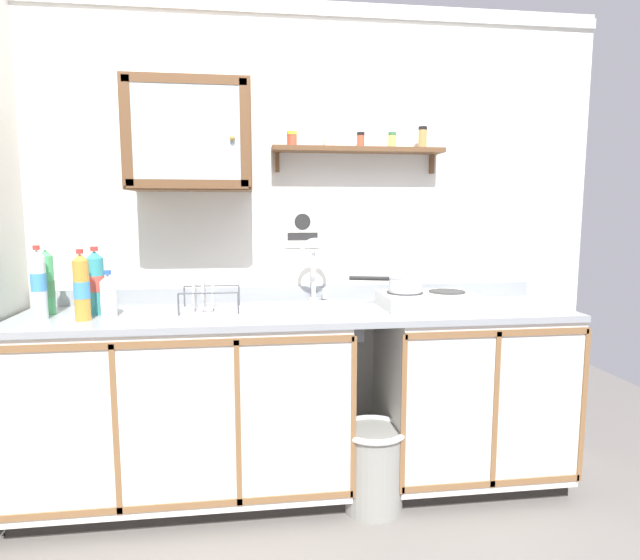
# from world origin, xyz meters

# --- Properties ---
(floor) EXTENTS (5.66, 5.66, 0.00)m
(floor) POSITION_xyz_m (0.00, 0.00, 0.00)
(floor) COLOR slate
(floor) RESTS_ON ground
(back_wall) EXTENTS (3.26, 0.07, 2.44)m
(back_wall) POSITION_xyz_m (0.00, 0.60, 1.23)
(back_wall) COLOR silver
(back_wall) RESTS_ON ground
(lower_cabinet_run) EXTENTS (1.54, 0.59, 0.89)m
(lower_cabinet_run) POSITION_xyz_m (-0.55, 0.28, 0.45)
(lower_cabinet_run) COLOR black
(lower_cabinet_run) RESTS_ON ground
(lower_cabinet_run_right) EXTENTS (0.90, 0.59, 0.89)m
(lower_cabinet_run_right) POSITION_xyz_m (0.87, 0.28, 0.45)
(lower_cabinet_run_right) COLOR black
(lower_cabinet_run_right) RESTS_ON ground
(countertop) EXTENTS (2.62, 0.61, 0.03)m
(countertop) POSITION_xyz_m (0.00, 0.28, 0.91)
(countertop) COLOR gray
(countertop) RESTS_ON lower_cabinet_run
(backsplash) EXTENTS (2.62, 0.02, 0.08)m
(backsplash) POSITION_xyz_m (0.00, 0.56, 0.96)
(backsplash) COLOR gray
(backsplash) RESTS_ON countertop
(sink) EXTENTS (0.53, 0.42, 0.47)m
(sink) POSITION_xyz_m (0.07, 0.32, 0.90)
(sink) COLOR silver
(sink) RESTS_ON countertop
(hot_plate_stove) EXTENTS (0.46, 0.33, 0.08)m
(hot_plate_stove) POSITION_xyz_m (0.64, 0.29, 0.96)
(hot_plate_stove) COLOR silver
(hot_plate_stove) RESTS_ON countertop
(saucepan) EXTENTS (0.36, 0.17, 0.08)m
(saucepan) POSITION_xyz_m (0.52, 0.31, 1.04)
(saucepan) COLOR silver
(saucepan) RESTS_ON hot_plate_stove
(bottle_detergent_teal_0) EXTENTS (0.08, 0.08, 0.31)m
(bottle_detergent_teal_0) POSITION_xyz_m (-0.94, 0.32, 1.07)
(bottle_detergent_teal_0) COLOR teal
(bottle_detergent_teal_0) RESTS_ON countertop
(bottle_soda_green_1) EXTENTS (0.06, 0.06, 0.32)m
(bottle_soda_green_1) POSITION_xyz_m (-1.16, 0.35, 1.06)
(bottle_soda_green_1) COLOR #4CB266
(bottle_soda_green_1) RESTS_ON countertop
(bottle_juice_amber_2) EXTENTS (0.07, 0.07, 0.31)m
(bottle_juice_amber_2) POSITION_xyz_m (-0.96, 0.18, 1.07)
(bottle_juice_amber_2) COLOR gold
(bottle_juice_amber_2) RESTS_ON countertop
(bottle_opaque_white_3) EXTENTS (0.07, 0.07, 0.21)m
(bottle_opaque_white_3) POSITION_xyz_m (-0.87, 0.25, 1.01)
(bottle_opaque_white_3) COLOR white
(bottle_opaque_white_3) RESTS_ON countertop
(bottle_water_clear_4) EXTENTS (0.07, 0.07, 0.33)m
(bottle_water_clear_4) POSITION_xyz_m (-1.16, 0.23, 1.08)
(bottle_water_clear_4) COLOR silver
(bottle_water_clear_4) RESTS_ON countertop
(dish_rack) EXTENTS (0.29, 0.25, 0.17)m
(dish_rack) POSITION_xyz_m (-0.43, 0.28, 0.96)
(dish_rack) COLOR #B2B2B7
(dish_rack) RESTS_ON countertop
(wall_cabinet) EXTENTS (0.57, 0.34, 0.51)m
(wall_cabinet) POSITION_xyz_m (-0.50, 0.41, 1.74)
(wall_cabinet) COLOR brown
(spice_shelf) EXTENTS (0.88, 0.14, 0.23)m
(spice_shelf) POSITION_xyz_m (0.32, 0.50, 1.72)
(spice_shelf) COLOR brown
(warning_sign) EXTENTS (0.19, 0.01, 0.22)m
(warning_sign) POSITION_xyz_m (0.04, 0.57, 1.31)
(warning_sign) COLOR silver
(trash_bin) EXTENTS (0.32, 0.32, 0.40)m
(trash_bin) POSITION_xyz_m (0.32, 0.08, 0.21)
(trash_bin) COLOR gray
(trash_bin) RESTS_ON ground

